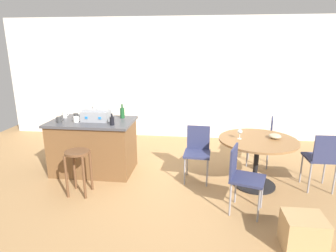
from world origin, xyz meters
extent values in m
plane|color=#A37A4C|center=(0.00, 0.00, 0.00)|extent=(8.80, 8.80, 0.00)
cube|color=silver|center=(0.00, 2.52, 1.35)|extent=(8.00, 0.10, 2.70)
cube|color=brown|center=(-1.20, 0.38, 0.42)|extent=(1.30, 0.77, 0.85)
cube|color=#424247|center=(-1.20, 0.38, 0.87)|extent=(1.36, 0.83, 0.04)
cylinder|color=brown|center=(-1.00, -0.27, 0.31)|extent=(0.04, 0.04, 0.62)
cylinder|color=brown|center=(-1.25, -0.27, 0.31)|extent=(0.04, 0.04, 0.62)
cylinder|color=brown|center=(-1.25, -0.53, 0.31)|extent=(0.04, 0.04, 0.62)
cylinder|color=brown|center=(-1.00, -0.53, 0.31)|extent=(0.04, 0.04, 0.62)
cylinder|color=brown|center=(-1.13, -0.40, 0.64)|extent=(0.34, 0.34, 0.03)
cylinder|color=black|center=(1.42, 0.15, 0.01)|extent=(0.63, 0.63, 0.02)
cylinder|color=black|center=(1.42, 0.15, 0.36)|extent=(0.07, 0.07, 0.71)
cylinder|color=olive|center=(1.42, 0.15, 0.73)|extent=(1.14, 1.14, 0.03)
cube|color=navy|center=(2.32, 0.16, 0.48)|extent=(0.41, 0.41, 0.03)
cube|color=navy|center=(2.32, -0.03, 0.68)|extent=(0.36, 0.03, 0.40)
cylinder|color=gray|center=(2.15, -0.01, 0.23)|extent=(0.02, 0.02, 0.47)
cylinder|color=gray|center=(2.49, 0.00, 0.23)|extent=(0.02, 0.02, 0.47)
cylinder|color=gray|center=(2.48, 0.34, 0.23)|extent=(0.02, 0.02, 0.47)
cylinder|color=gray|center=(2.14, 0.33, 0.23)|extent=(0.02, 0.02, 0.47)
cube|color=navy|center=(1.61, 0.99, 0.47)|extent=(0.48, 0.48, 0.03)
cube|color=navy|center=(1.80, 0.95, 0.67)|extent=(0.10, 0.36, 0.40)
cylinder|color=gray|center=(1.74, 0.79, 0.23)|extent=(0.02, 0.02, 0.45)
cylinder|color=gray|center=(1.81, 1.12, 0.23)|extent=(0.02, 0.02, 0.45)
cylinder|color=gray|center=(1.48, 1.20, 0.23)|extent=(0.02, 0.02, 0.45)
cylinder|color=gray|center=(1.41, 0.87, 0.23)|extent=(0.02, 0.02, 0.45)
cube|color=navy|center=(0.53, 0.20, 0.45)|extent=(0.42, 0.42, 0.03)
cube|color=navy|center=(0.54, 0.39, 0.65)|extent=(0.36, 0.05, 0.40)
cylinder|color=gray|center=(0.71, 0.36, 0.22)|extent=(0.02, 0.02, 0.44)
cylinder|color=gray|center=(0.37, 0.38, 0.22)|extent=(0.02, 0.02, 0.44)
cylinder|color=gray|center=(0.35, 0.05, 0.22)|extent=(0.02, 0.02, 0.44)
cylinder|color=gray|center=(0.69, 0.02, 0.22)|extent=(0.02, 0.02, 0.44)
cube|color=navy|center=(1.18, -0.61, 0.46)|extent=(0.50, 0.50, 0.03)
cube|color=navy|center=(1.00, -0.55, 0.66)|extent=(0.13, 0.35, 0.40)
cylinder|color=gray|center=(1.07, -0.39, 0.22)|extent=(0.02, 0.02, 0.44)
cylinder|color=gray|center=(0.96, -0.72, 0.22)|extent=(0.02, 0.02, 0.44)
cylinder|color=gray|center=(1.29, -0.82, 0.22)|extent=(0.02, 0.02, 0.44)
cylinder|color=gray|center=(1.39, -0.50, 0.22)|extent=(0.02, 0.02, 0.44)
cube|color=gray|center=(-1.12, 0.38, 0.97)|extent=(0.44, 0.26, 0.16)
cube|color=gray|center=(-1.12, 0.38, 1.06)|extent=(0.42, 0.15, 0.02)
cube|color=blue|center=(-1.23, 0.24, 0.97)|extent=(0.04, 0.01, 0.04)
cube|color=blue|center=(-1.01, 0.24, 0.97)|extent=(0.04, 0.01, 0.04)
cylinder|color=black|center=(-0.78, 0.15, 0.95)|extent=(0.07, 0.07, 0.13)
cylinder|color=black|center=(-0.78, 0.15, 1.04)|extent=(0.03, 0.03, 0.05)
cylinder|color=#B7B2AD|center=(-1.27, 0.69, 0.98)|extent=(0.07, 0.07, 0.18)
cylinder|color=#B7B2AD|center=(-1.27, 0.69, 1.10)|extent=(0.03, 0.03, 0.07)
cylinder|color=#194C23|center=(-0.75, 0.62, 0.97)|extent=(0.08, 0.08, 0.17)
cylinder|color=#194C23|center=(-0.75, 0.62, 1.09)|extent=(0.03, 0.03, 0.07)
cylinder|color=white|center=(-1.42, 0.27, 0.93)|extent=(0.09, 0.09, 0.09)
torus|color=white|center=(-1.36, 0.27, 0.94)|extent=(0.05, 0.01, 0.05)
cylinder|color=#383838|center=(-1.67, 0.20, 0.93)|extent=(0.08, 0.08, 0.09)
torus|color=#383838|center=(-1.61, 0.20, 0.94)|extent=(0.05, 0.01, 0.05)
cylinder|color=#383838|center=(-1.53, 0.51, 0.93)|extent=(0.07, 0.07, 0.08)
torus|color=#383838|center=(-1.48, 0.51, 0.93)|extent=(0.05, 0.01, 0.05)
cylinder|color=white|center=(-1.73, 0.52, 0.94)|extent=(0.07, 0.07, 0.11)
torus|color=white|center=(-1.68, 0.52, 0.95)|extent=(0.05, 0.01, 0.05)
cylinder|color=silver|center=(1.15, 0.14, 0.75)|extent=(0.06, 0.06, 0.00)
cylinder|color=silver|center=(1.15, 0.14, 0.79)|extent=(0.01, 0.01, 0.08)
ellipsoid|color=silver|center=(1.15, 0.14, 0.86)|extent=(0.07, 0.07, 0.06)
ellipsoid|color=tan|center=(1.67, 0.22, 0.78)|extent=(0.18, 0.18, 0.07)
cube|color=tan|center=(1.66, -1.24, 0.19)|extent=(0.41, 0.36, 0.37)
camera|label=1|loc=(0.56, -3.90, 2.03)|focal=30.08mm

